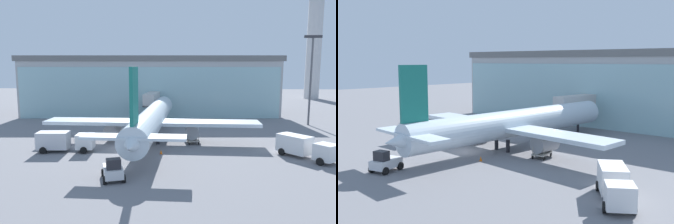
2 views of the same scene
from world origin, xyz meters
TOP-DOWN VIEW (x-y plane):
  - ground at (0.00, 0.00)m, footprint 240.00×240.00m
  - terminal_building at (0.01, 34.73)m, footprint 58.80×18.85m
  - jet_bridge at (1.45, 25.20)m, footprint 2.97×13.90m
  - control_tower at (52.05, 73.54)m, footprint 9.72×9.72m
  - apron_light_mast at (31.62, 20.50)m, footprint 3.20×0.40m
  - airplane at (3.08, 5.64)m, footprint 31.39×37.42m
  - catering_truck at (-8.00, -1.24)m, footprint 7.42×2.87m
  - fuel_truck at (22.51, -2.86)m, footprint 6.12×7.17m
  - baggage_cart at (8.96, 4.43)m, footprint 2.30×3.13m
  - pushback_tug at (0.85, -11.65)m, footprint 2.98×3.60m
  - safety_cone_nose at (4.91, -1.81)m, footprint 0.36×0.36m
  - safety_cone_wingtip at (-10.35, 5.07)m, footprint 0.36×0.36m

SIDE VIEW (x-z plane):
  - ground at x=0.00m, z-range 0.00..0.00m
  - safety_cone_nose at x=4.91m, z-range 0.00..0.55m
  - safety_cone_wingtip at x=-10.35m, z-range 0.00..0.55m
  - baggage_cart at x=8.96m, z-range -0.25..1.25m
  - pushback_tug at x=0.85m, z-range -0.18..2.12m
  - catering_truck at x=-8.00m, z-range 0.14..2.79m
  - fuel_truck at x=22.51m, z-range 0.14..2.79m
  - airplane at x=3.08m, z-range -2.26..8.89m
  - jet_bridge at x=1.45m, z-range 1.57..7.46m
  - terminal_building at x=0.01m, z-range 0.00..13.45m
  - apron_light_mast at x=31.62m, z-range 1.71..18.58m
  - control_tower at x=52.05m, z-range 4.20..44.14m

